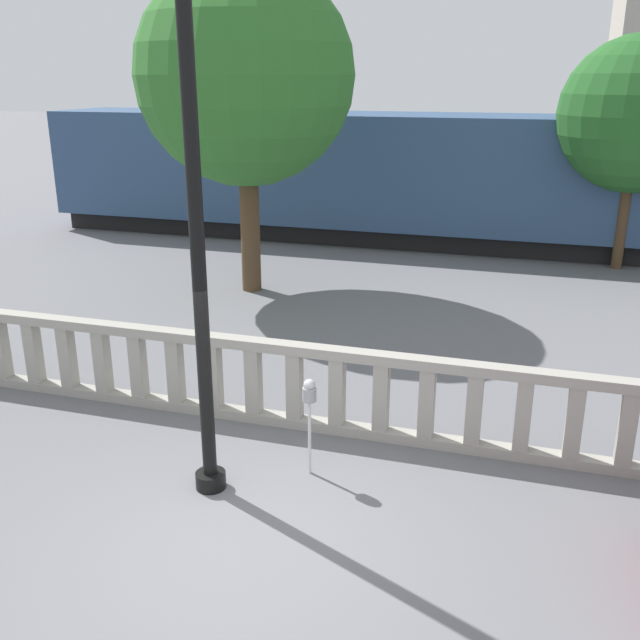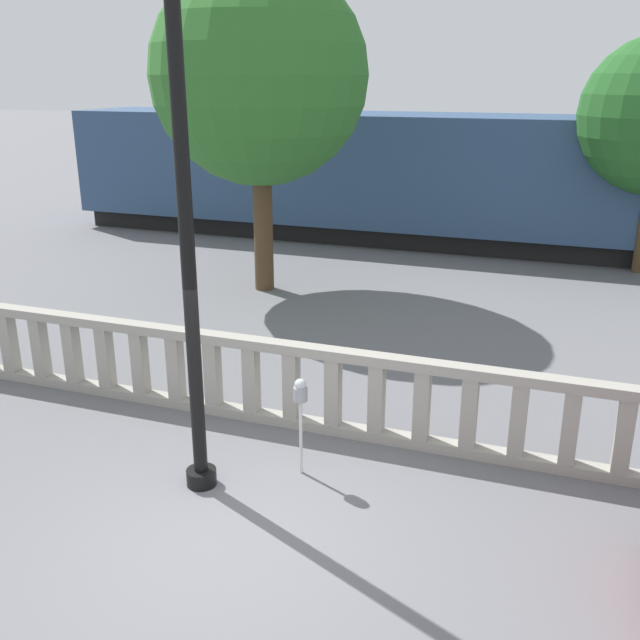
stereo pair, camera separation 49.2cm
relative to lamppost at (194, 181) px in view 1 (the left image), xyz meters
The scene contains 7 objects.
ground_plane 3.87m from the lamppost, 48.68° to the right, with size 160.00×160.00×0.00m, color slate.
balustrade 3.64m from the lamppost, 67.10° to the left, with size 17.63×0.24×1.25m.
lamppost is the anchor object (origin of this frame).
parking_meter 2.93m from the lamppost, 32.58° to the left, with size 0.17×0.17×1.28m.
train_near 14.20m from the lamppost, 90.55° to the left, with size 21.89×3.10×4.29m.
tree_left 8.51m from the lamppost, 108.81° to the left, with size 4.68×4.68×7.08m.
tree_right 13.74m from the lamppost, 66.09° to the left, with size 3.76×3.76×5.72m.
Camera 1 is at (2.70, -5.93, 4.74)m, focal length 40.00 mm.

